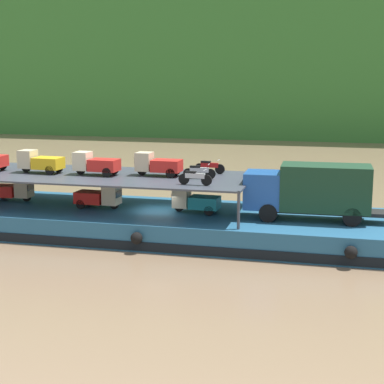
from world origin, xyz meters
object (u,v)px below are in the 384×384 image
(mini_truck_upper_bow, at_px, (158,164))
(motorcycle_upper_port, at_px, (195,177))
(covered_lorry, at_px, (311,190))
(mini_truck_lower_stern, at_px, (12,190))
(mini_truck_lower_mid, at_px, (195,201))
(mini_truck_upper_fore, at_px, (95,164))
(mini_truck_upper_mid, at_px, (40,162))
(mini_truck_lower_aft, at_px, (99,197))
(cargo_barge, at_px, (159,223))
(motorcycle_upper_centre, at_px, (199,171))
(motorcycle_upper_stbd, at_px, (209,166))

(mini_truck_upper_bow, xyz_separation_m, motorcycle_upper_port, (2.88, -2.51, -0.26))
(covered_lorry, height_order, mini_truck_lower_stern, covered_lorry)
(motorcycle_upper_port, bearing_deg, mini_truck_lower_mid, 102.75)
(mini_truck_upper_fore, bearing_deg, mini_truck_upper_mid, -179.33)
(covered_lorry, relative_size, mini_truck_lower_aft, 2.83)
(mini_truck_lower_mid, xyz_separation_m, mini_truck_upper_fore, (-6.12, -0.13, 2.00))
(cargo_barge, xyz_separation_m, motorcycle_upper_centre, (2.46, 0.02, 3.18))
(mini_truck_upper_bow, bearing_deg, mini_truck_upper_fore, -170.38)
(mini_truck_upper_mid, relative_size, motorcycle_upper_port, 1.47)
(mini_truck_upper_fore, height_order, motorcycle_upper_port, mini_truck_upper_fore)
(motorcycle_upper_centre, bearing_deg, cargo_barge, -179.57)
(mini_truck_lower_stern, bearing_deg, cargo_barge, -2.90)
(mini_truck_lower_mid, height_order, mini_truck_upper_fore, mini_truck_upper_fore)
(covered_lorry, distance_m, mini_truck_lower_aft, 12.58)
(mini_truck_lower_aft, xyz_separation_m, mini_truck_upper_mid, (-3.82, 0.02, 2.00))
(mini_truck_upper_bow, bearing_deg, motorcycle_upper_centre, -9.65)
(mini_truck_upper_bow, bearing_deg, mini_truck_lower_mid, -11.57)
(covered_lorry, xyz_separation_m, motorcycle_upper_port, (-6.15, -1.72, 0.74))
(mini_truck_lower_stern, height_order, mini_truck_lower_mid, same)
(cargo_barge, xyz_separation_m, mini_truck_lower_aft, (-3.68, -0.22, 1.44))
(covered_lorry, distance_m, motorcycle_upper_port, 6.43)
(mini_truck_upper_bow, distance_m, motorcycle_upper_stbd, 3.24)
(covered_lorry, xyz_separation_m, motorcycle_upper_centre, (-6.40, 0.34, 0.74))
(mini_truck_upper_mid, bearing_deg, mini_truck_lower_aft, -0.26)
(motorcycle_upper_centre, bearing_deg, motorcycle_upper_stbd, 85.49)
(mini_truck_lower_mid, relative_size, mini_truck_upper_bow, 1.01)
(mini_truck_lower_aft, distance_m, mini_truck_upper_mid, 4.31)
(cargo_barge, relative_size, mini_truck_upper_bow, 10.00)
(mini_truck_lower_mid, relative_size, motorcycle_upper_stbd, 1.46)
(mini_truck_upper_fore, distance_m, motorcycle_upper_port, 6.85)
(covered_lorry, height_order, mini_truck_upper_bow, mini_truck_upper_bow)
(mini_truck_lower_mid, distance_m, mini_truck_upper_bow, 3.18)
(mini_truck_lower_mid, bearing_deg, cargo_barge, 179.21)
(mini_truck_lower_aft, height_order, motorcycle_upper_port, motorcycle_upper_port)
(mini_truck_lower_aft, xyz_separation_m, mini_truck_lower_mid, (5.94, 0.19, 0.00))
(cargo_barge, height_order, covered_lorry, covered_lorry)
(motorcycle_upper_port, bearing_deg, cargo_barge, 143.00)
(mini_truck_upper_fore, height_order, motorcycle_upper_centre, mini_truck_upper_fore)
(mini_truck_lower_aft, relative_size, mini_truck_upper_bow, 1.01)
(mini_truck_lower_stern, xyz_separation_m, motorcycle_upper_stbd, (12.54, 1.59, 1.74))
(mini_truck_lower_mid, bearing_deg, mini_truck_lower_stern, 177.49)
(cargo_barge, relative_size, mini_truck_upper_mid, 9.92)
(motorcycle_upper_port, xyz_separation_m, motorcycle_upper_centre, (-0.25, 2.06, 0.00))
(mini_truck_upper_mid, height_order, motorcycle_upper_stbd, mini_truck_upper_mid)
(mini_truck_upper_bow, distance_m, motorcycle_upper_centre, 2.68)
(mini_truck_lower_mid, bearing_deg, mini_truck_upper_fore, -178.78)
(covered_lorry, bearing_deg, motorcycle_upper_centre, 176.95)
(motorcycle_upper_stbd, bearing_deg, covered_lorry, -21.14)
(mini_truck_lower_stern, relative_size, mini_truck_lower_aft, 0.99)
(mini_truck_upper_fore, bearing_deg, covered_lorry, -0.73)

